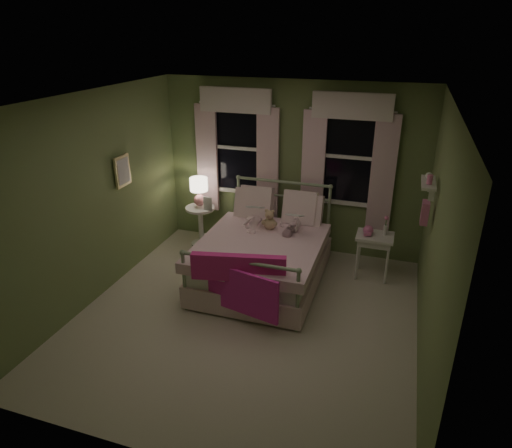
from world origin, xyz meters
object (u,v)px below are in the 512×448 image
(child_right, at_px, (292,210))
(table_lamp, at_px, (199,189))
(nightstand_right, at_px, (375,242))
(bed, at_px, (264,255))
(teddy_bear, at_px, (270,221))
(nightstand_left, at_px, (201,221))
(child_left, at_px, (254,202))

(child_right, bearing_deg, table_lamp, -10.77)
(nightstand_right, bearing_deg, child_right, -172.94)
(bed, bearing_deg, teddy_bear, 90.00)
(nightstand_left, distance_m, nightstand_right, 2.73)
(nightstand_left, relative_size, nightstand_right, 1.02)
(child_right, bearing_deg, nightstand_right, -171.14)
(child_left, relative_size, child_right, 1.17)
(teddy_bear, xyz_separation_m, nightstand_right, (1.42, 0.30, -0.24))
(table_lamp, xyz_separation_m, nightstand_right, (2.72, -0.21, -0.40))
(bed, bearing_deg, child_left, 123.60)
(teddy_bear, relative_size, table_lamp, 0.68)
(nightstand_left, xyz_separation_m, table_lamp, (-0.00, -0.00, 0.54))
(child_right, distance_m, nightstand_right, 1.21)
(nightstand_right, bearing_deg, nightstand_left, 175.56)
(bed, relative_size, nightstand_right, 3.18)
(child_left, distance_m, nightstand_right, 1.76)
(teddy_bear, relative_size, nightstand_left, 0.47)
(bed, height_order, child_right, child_right)
(teddy_bear, distance_m, nightstand_right, 1.47)
(nightstand_left, bearing_deg, nightstand_right, -4.44)
(table_lamp, relative_size, nightstand_right, 0.71)
(nightstand_left, bearing_deg, child_right, -12.57)
(bed, relative_size, child_left, 2.42)
(bed, height_order, table_lamp, bed)
(teddy_bear, distance_m, table_lamp, 1.41)
(child_left, bearing_deg, table_lamp, -30.49)
(table_lamp, bearing_deg, child_right, -12.57)
(teddy_bear, bearing_deg, child_right, 29.50)
(nightstand_right, bearing_deg, table_lamp, 175.56)
(child_right, relative_size, nightstand_right, 1.12)
(bed, height_order, nightstand_right, bed)
(child_right, xyz_separation_m, teddy_bear, (-0.28, -0.16, -0.14))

